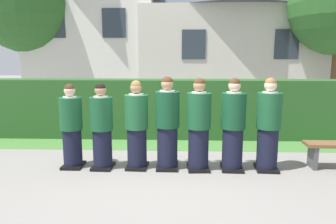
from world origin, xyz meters
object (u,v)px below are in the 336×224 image
student_front_row_1 (102,128)px  student_front_row_4 (199,127)px  student_front_row_6 (268,127)px  student_front_row_3 (167,125)px  student_front_row_0 (72,128)px  student_front_row_2 (137,127)px  student_front_row_5 (233,127)px

student_front_row_1 → student_front_row_4: size_ratio=0.94×
student_front_row_6 → student_front_row_1: bearing=-179.4°
student_front_row_3 → student_front_row_0: bearing=-179.8°
student_front_row_1 → student_front_row_2: size_ratio=0.97×
student_front_row_1 → student_front_row_5: student_front_row_5 is taller
student_front_row_1 → student_front_row_3: (1.18, 0.04, 0.06)m
student_front_row_2 → student_front_row_5: bearing=-0.7°
student_front_row_2 → student_front_row_4: size_ratio=0.97×
student_front_row_2 → student_front_row_5: (1.73, -0.02, 0.03)m
student_front_row_2 → student_front_row_6: (2.36, -0.01, 0.03)m
student_front_row_0 → student_front_row_1: student_front_row_1 is taller
student_front_row_0 → student_front_row_2: (1.19, 0.01, 0.03)m
student_front_row_2 → student_front_row_6: student_front_row_6 is taller
student_front_row_0 → student_front_row_1: size_ratio=0.99×
student_front_row_1 → student_front_row_3: 1.19m
student_front_row_2 → student_front_row_3: student_front_row_3 is taller
student_front_row_4 → student_front_row_5: size_ratio=1.00×
student_front_row_3 → student_front_row_6: student_front_row_3 is taller
student_front_row_2 → student_front_row_4: bearing=-2.0°
student_front_row_3 → student_front_row_1: bearing=-177.9°
student_front_row_1 → student_front_row_5: (2.36, 0.02, 0.05)m
student_front_row_5 → student_front_row_6: size_ratio=1.00×
student_front_row_0 → student_front_row_3: student_front_row_3 is taller
student_front_row_0 → student_front_row_3: size_ratio=0.92×
student_front_row_3 → student_front_row_5: (1.18, -0.02, -0.01)m
student_front_row_0 → student_front_row_5: (2.93, -0.01, 0.06)m
student_front_row_5 → student_front_row_6: bearing=0.6°
student_front_row_2 → student_front_row_6: 2.36m
student_front_row_5 → student_front_row_3: bearing=179.0°
student_front_row_1 → student_front_row_2: bearing=3.9°
student_front_row_4 → student_front_row_6: 1.24m
student_front_row_1 → student_front_row_5: 2.36m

